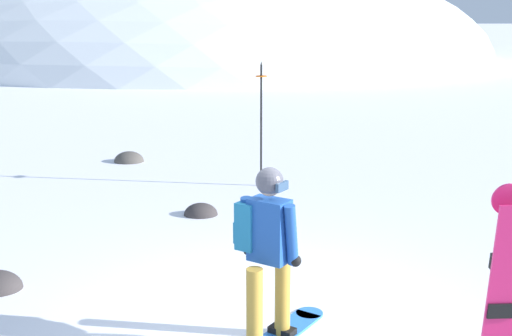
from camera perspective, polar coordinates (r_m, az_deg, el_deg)
The scene contains 7 objects.
ground_plane at distance 6.82m, azimuth 1.14°, elevation -13.35°, with size 300.00×300.00×0.00m, color white.
ridge_peak_main at distance 42.60m, azimuth -4.76°, elevation 9.15°, with size 35.54×31.98×12.91m.
snowboarder_main at distance 6.11m, azimuth 0.89°, elevation -7.19°, with size 1.20×1.54×1.71m.
spare_snowboard at distance 6.16m, azimuth 20.42°, elevation -8.72°, with size 0.28×0.22×1.65m.
piste_marker_near at distance 11.71m, azimuth 0.44°, elevation 4.43°, with size 0.20×0.20×2.21m.
rock_dark at distance 10.31m, azimuth -4.73°, elevation -3.99°, with size 0.52×0.44×0.36m.
rock_small at distance 14.09m, azimuth -10.77°, elevation 0.54°, with size 0.62×0.52×0.43m.
Camera 1 is at (-0.41, -6.08, 3.06)m, focal length 46.93 mm.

